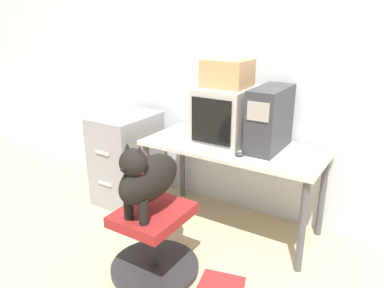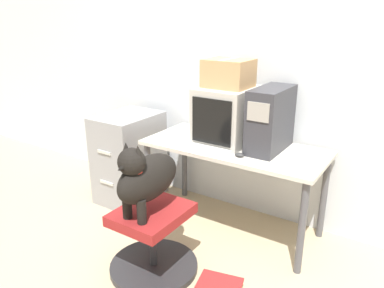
% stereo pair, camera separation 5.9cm
% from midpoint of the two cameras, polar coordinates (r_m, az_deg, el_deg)
% --- Properties ---
extents(ground_plane, '(12.00, 12.00, 0.00)m').
position_cam_midpoint_polar(ground_plane, '(2.94, 3.62, -15.10)').
color(ground_plane, tan).
extents(wall_back, '(8.00, 0.05, 2.60)m').
position_cam_midpoint_polar(wall_back, '(3.08, 10.72, 12.21)').
color(wall_back, silver).
rests_on(wall_back, ground_plane).
extents(desk, '(1.39, 0.63, 0.71)m').
position_cam_midpoint_polar(desk, '(2.90, 6.96, -1.90)').
color(desk, beige).
rests_on(desk, ground_plane).
extents(crt_monitor, '(0.39, 0.48, 0.43)m').
position_cam_midpoint_polar(crt_monitor, '(2.91, 5.93, 4.46)').
color(crt_monitor, '#B7B2A8').
rests_on(crt_monitor, desk).
extents(pc_tower, '(0.21, 0.47, 0.46)m').
position_cam_midpoint_polar(pc_tower, '(2.77, 12.48, 3.69)').
color(pc_tower, '#333338').
rests_on(pc_tower, desk).
extents(keyboard, '(0.40, 0.17, 0.03)m').
position_cam_midpoint_polar(keyboard, '(2.75, 2.45, -0.70)').
color(keyboard, silver).
rests_on(keyboard, desk).
extents(computer_mouse, '(0.07, 0.05, 0.03)m').
position_cam_midpoint_polar(computer_mouse, '(2.65, 7.85, -1.65)').
color(computer_mouse, '#333333').
rests_on(computer_mouse, desk).
extents(office_chair, '(0.60, 0.60, 0.46)m').
position_cam_midpoint_polar(office_chair, '(2.60, -5.29, -14.57)').
color(office_chair, '#262628').
rests_on(office_chair, ground_plane).
extents(dog, '(0.21, 0.52, 0.50)m').
position_cam_midpoint_polar(dog, '(2.33, -6.37, -4.96)').
color(dog, black).
rests_on(dog, office_chair).
extents(filing_cabinet, '(0.44, 0.60, 0.81)m').
position_cam_midpoint_polar(filing_cabinet, '(3.50, -9.05, -2.02)').
color(filing_cabinet, gray).
rests_on(filing_cabinet, ground_plane).
extents(cardboard_box, '(0.33, 0.29, 0.21)m').
position_cam_midpoint_polar(cardboard_box, '(2.85, 6.19, 10.68)').
color(cardboard_box, tan).
rests_on(cardboard_box, crt_monitor).
extents(book_stack_floor, '(0.30, 0.24, 0.08)m').
position_cam_midpoint_polar(book_stack_floor, '(2.51, 4.86, -20.93)').
color(book_stack_floor, '#262628').
rests_on(book_stack_floor, ground_plane).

